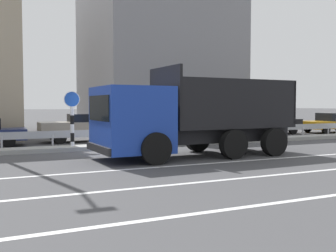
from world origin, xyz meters
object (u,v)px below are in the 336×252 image
Objects in this scene: dump_truck at (172,122)px; parked_car_6 at (198,125)px; parked_car_8 at (333,123)px; median_road_sign at (72,120)px; parked_car_5 at (87,127)px; parked_car_7 at (269,123)px.

dump_truck reaches higher than parked_car_6.
parked_car_8 is at bearing 89.20° from parked_car_6.
median_road_sign is 4.11m from parked_car_5.
parked_car_5 is 1.15× the size of parked_car_7.
parked_car_6 is at bearing -94.89° from parked_car_5.
parked_car_6 is (6.38, -0.53, 0.02)m from parked_car_5.
median_road_sign reaches higher than parked_car_5.
median_road_sign reaches higher than parked_car_8.
median_road_sign is at bearing -72.19° from parked_car_7.
parked_car_6 reaches higher than parked_car_5.
dump_truck is at bearing -52.51° from parked_car_7.
dump_truck is at bearing -53.64° from median_road_sign.
dump_truck is 13.19m from parked_car_7.
parked_car_8 is at bearing -67.45° from dump_truck.
parked_car_5 is at bearing 90.69° from parked_car_8.
dump_truck is 4.73m from median_road_sign.
dump_truck is 1.66× the size of parked_car_8.
parked_car_6 is (5.06, 7.08, -0.52)m from dump_truck.
parked_car_6 is 10.62m from parked_car_8.
parked_car_5 is 1.02× the size of parked_car_8.
parked_car_8 is (4.98, -0.70, -0.06)m from parked_car_7.
parked_car_5 is (-1.31, 7.60, -0.53)m from dump_truck.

